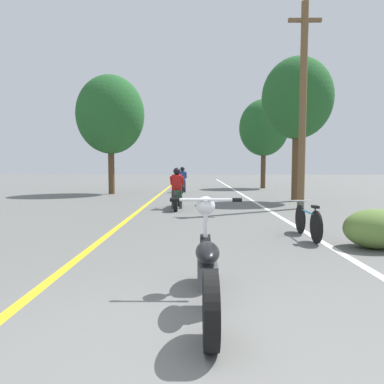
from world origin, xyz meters
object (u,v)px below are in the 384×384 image
roadside_tree_right_near (297,99)px  motorcycle_rider_lead (177,193)px  motorcycle_rider_far (182,183)px  utility_pole (303,105)px  roadside_tree_left (110,115)px  motorcycle_foreground (207,266)px  bicycle_parked (308,221)px  roadside_tree_right_far (264,128)px

roadside_tree_right_near → motorcycle_rider_lead: (-4.82, -2.56, -3.68)m
motorcycle_rider_far → utility_pole: bearing=-59.8°
roadside_tree_left → motorcycle_foreground: roadside_tree_left is taller
motorcycle_rider_far → bicycle_parked: size_ratio=1.21×
motorcycle_rider_far → bicycle_parked: motorcycle_rider_far is taller
motorcycle_rider_lead → roadside_tree_right_near: bearing=28.0°
motorcycle_foreground → roadside_tree_left: bearing=107.3°
motorcycle_rider_lead → roadside_tree_right_far: bearing=65.2°
utility_pole → roadside_tree_right_far: bearing=85.3°
roadside_tree_left → bicycle_parked: 13.61m
roadside_tree_right_near → motorcycle_rider_far: bearing=135.0°
bicycle_parked → roadside_tree_left: bearing=120.9°
roadside_tree_right_far → bicycle_parked: 16.68m
roadside_tree_right_near → roadside_tree_right_far: size_ratio=1.00×
bicycle_parked → roadside_tree_right_near: bearing=75.6°
bicycle_parked → motorcycle_foreground: bearing=-122.1°
roadside_tree_right_far → motorcycle_rider_far: bearing=-144.5°
roadside_tree_right_near → motorcycle_rider_far: roadside_tree_right_near is taller
roadside_tree_right_far → motorcycle_foreground: (-4.44, -19.55, -3.58)m
roadside_tree_left → motorcycle_foreground: (4.56, -14.64, -3.71)m
utility_pole → motorcycle_rider_lead: utility_pole is taller
roadside_tree_right_far → roadside_tree_left: bearing=-151.4°
roadside_tree_right_near → utility_pole: bearing=-102.3°
roadside_tree_right_near → roadside_tree_right_far: 8.69m
roadside_tree_right_near → motorcycle_rider_lead: size_ratio=2.78×
utility_pole → roadside_tree_left: (-8.07, 6.34, 0.61)m
roadside_tree_right_far → motorcycle_foreground: 20.36m
roadside_tree_right_far → bicycle_parked: size_ratio=3.68×
roadside_tree_left → bicycle_parked: (6.72, -11.21, -3.80)m
roadside_tree_right_far → motorcycle_rider_lead: roadside_tree_right_far is taller
roadside_tree_right_far → motorcycle_rider_lead: (-5.19, -11.24, -3.47)m
roadside_tree_right_near → bicycle_parked: 8.60m
utility_pole → bicycle_parked: size_ratio=4.29×
roadside_tree_right_far → bicycle_parked: bearing=-98.1°
motorcycle_rider_far → bicycle_parked: bearing=-76.4°
roadside_tree_left → roadside_tree_right_far: bearing=28.6°
utility_pole → motorcycle_rider_lead: 5.21m
motorcycle_rider_far → roadside_tree_right_far: bearing=35.5°
roadside_tree_right_far → bicycle_parked: roadside_tree_right_far is taller
roadside_tree_right_near → bicycle_parked: roadside_tree_right_near is taller
roadside_tree_right_far → roadside_tree_right_near: bearing=-92.4°
motorcycle_foreground → roadside_tree_right_near: bearing=69.5°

